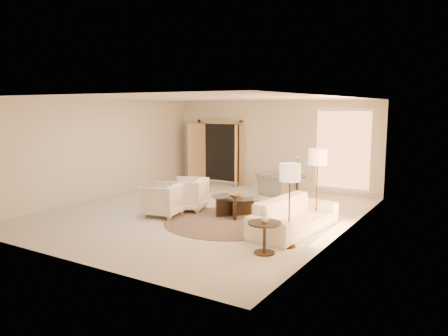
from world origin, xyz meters
The scene contains 18 objects.
room centered at (0.00, 0.00, 1.40)m, with size 7.04×8.04×2.83m.
windows_right centered at (3.45, 0.10, 1.35)m, with size 0.10×6.40×2.40m, color #F4A261, non-canonical shape.
window_back_corner centered at (2.30, 3.95, 1.35)m, with size 1.70×0.10×2.40m, color #F4A261, non-canonical shape.
curtains_right centered at (3.40, 1.00, 1.30)m, with size 0.06×5.20×2.60m, color beige, non-canonical shape.
french_doors centered at (-1.90, 3.82, 1.07)m, with size 1.95×0.66×2.16m.
area_rug centered at (1.02, -0.43, 0.01)m, with size 2.92×2.92×0.01m, color #3C281F.
sofa centered at (2.59, -0.35, 0.35)m, with size 2.40×0.94×0.70m, color white.
armchair_left centered at (-0.48, 0.05, 0.45)m, with size 0.87×0.82×0.90m, color white.
armchair_right centered at (-0.63, -0.74, 0.43)m, with size 0.84×0.78×0.86m, color white.
accent_chair centered at (0.73, 2.89, 0.44)m, with size 1.02×0.66×0.89m, color gray.
coffee_table centered at (0.86, 0.16, 0.29)m, with size 1.38×1.38×0.46m.
end_table centered at (2.68, -1.92, 0.39)m, with size 0.60×0.60×0.57m.
side_table centered at (1.33, 2.90, 0.39)m, with size 0.56×0.56×0.65m.
floor_lamp_near centered at (2.78, 0.46, 1.43)m, with size 0.41×0.41×1.68m.
floor_lamp_far centered at (2.90, -1.36, 1.34)m, with size 0.38×0.38×1.58m.
bowl centered at (0.86, 0.16, 0.50)m, with size 0.31×0.31×0.08m, color brown.
end_vase centered at (2.68, -1.92, 0.65)m, with size 0.15×0.15×0.16m, color silver.
side_vase centered at (1.33, 2.90, 0.78)m, with size 0.25×0.25×0.27m, color silver.
Camera 1 is at (6.00, -8.71, 2.60)m, focal length 35.00 mm.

